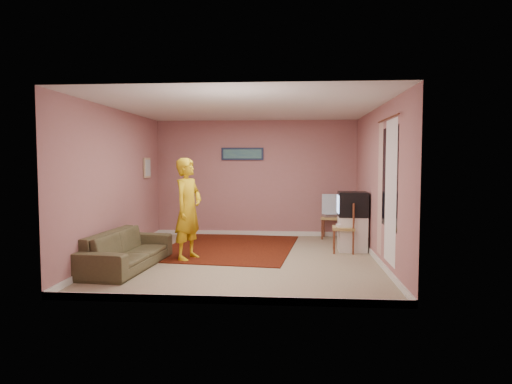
# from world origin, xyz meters

# --- Properties ---
(ground) EXTENTS (5.00, 5.00, 0.00)m
(ground) POSITION_xyz_m (0.00, 0.00, 0.00)
(ground) COLOR tan
(ground) RESTS_ON ground
(wall_back) EXTENTS (4.50, 0.02, 2.60)m
(wall_back) POSITION_xyz_m (0.00, 2.50, 1.30)
(wall_back) COLOR #A26B6F
(wall_back) RESTS_ON ground
(wall_front) EXTENTS (4.50, 0.02, 2.60)m
(wall_front) POSITION_xyz_m (0.00, -2.50, 1.30)
(wall_front) COLOR #A26B6F
(wall_front) RESTS_ON ground
(wall_left) EXTENTS (0.02, 5.00, 2.60)m
(wall_left) POSITION_xyz_m (-2.25, 0.00, 1.30)
(wall_left) COLOR #A26B6F
(wall_left) RESTS_ON ground
(wall_right) EXTENTS (0.02, 5.00, 2.60)m
(wall_right) POSITION_xyz_m (2.25, 0.00, 1.30)
(wall_right) COLOR #A26B6F
(wall_right) RESTS_ON ground
(ceiling) EXTENTS (4.50, 5.00, 0.02)m
(ceiling) POSITION_xyz_m (0.00, 0.00, 2.60)
(ceiling) COLOR silver
(ceiling) RESTS_ON wall_back
(baseboard_back) EXTENTS (4.50, 0.02, 0.10)m
(baseboard_back) POSITION_xyz_m (0.00, 2.49, 0.05)
(baseboard_back) COLOR silver
(baseboard_back) RESTS_ON ground
(baseboard_front) EXTENTS (4.50, 0.02, 0.10)m
(baseboard_front) POSITION_xyz_m (0.00, -2.49, 0.05)
(baseboard_front) COLOR silver
(baseboard_front) RESTS_ON ground
(baseboard_left) EXTENTS (0.02, 5.00, 0.10)m
(baseboard_left) POSITION_xyz_m (-2.24, 0.00, 0.05)
(baseboard_left) COLOR silver
(baseboard_left) RESTS_ON ground
(baseboard_right) EXTENTS (0.02, 5.00, 0.10)m
(baseboard_right) POSITION_xyz_m (2.24, 0.00, 0.05)
(baseboard_right) COLOR silver
(baseboard_right) RESTS_ON ground
(window) EXTENTS (0.01, 1.10, 1.50)m
(window) POSITION_xyz_m (2.24, -0.90, 1.45)
(window) COLOR black
(window) RESTS_ON wall_right
(curtain_sheer) EXTENTS (0.01, 0.75, 2.10)m
(curtain_sheer) POSITION_xyz_m (2.23, -1.05, 1.25)
(curtain_sheer) COLOR white
(curtain_sheer) RESTS_ON wall_right
(curtain_floral) EXTENTS (0.01, 0.35, 2.10)m
(curtain_floral) POSITION_xyz_m (2.21, -0.35, 1.25)
(curtain_floral) COLOR beige
(curtain_floral) RESTS_ON wall_right
(curtain_rod) EXTENTS (0.02, 1.40, 0.02)m
(curtain_rod) POSITION_xyz_m (2.20, -0.90, 2.32)
(curtain_rod) COLOR brown
(curtain_rod) RESTS_ON wall_right
(picture_back) EXTENTS (0.95, 0.04, 0.28)m
(picture_back) POSITION_xyz_m (-0.30, 2.47, 1.85)
(picture_back) COLOR #151F3C
(picture_back) RESTS_ON wall_back
(picture_left) EXTENTS (0.04, 0.38, 0.42)m
(picture_left) POSITION_xyz_m (-2.22, 1.60, 1.55)
(picture_left) COLOR tan
(picture_left) RESTS_ON wall_left
(area_rug) EXTENTS (2.72, 3.26, 0.02)m
(area_rug) POSITION_xyz_m (-0.40, 0.96, 0.01)
(area_rug) COLOR black
(area_rug) RESTS_ON ground
(tv_cabinet) EXTENTS (0.51, 0.47, 0.65)m
(tv_cabinet) POSITION_xyz_m (1.95, 0.85, 0.33)
(tv_cabinet) COLOR silver
(tv_cabinet) RESTS_ON ground
(crt_tv) EXTENTS (0.56, 0.50, 0.47)m
(crt_tv) POSITION_xyz_m (1.94, 0.85, 0.89)
(crt_tv) COLOR black
(crt_tv) RESTS_ON tv_cabinet
(chair_a) EXTENTS (0.49, 0.47, 0.51)m
(chair_a) POSITION_xyz_m (1.68, 2.20, 0.57)
(chair_a) COLOR tan
(chair_a) RESTS_ON ground
(dvd_player) EXTENTS (0.41, 0.34, 0.06)m
(dvd_player) POSITION_xyz_m (1.68, 2.20, 0.51)
(dvd_player) COLOR #B2B2B7
(dvd_player) RESTS_ON chair_a
(blue_throw) EXTENTS (0.42, 0.05, 0.44)m
(blue_throw) POSITION_xyz_m (1.68, 2.20, 0.75)
(blue_throw) COLOR #96CCF6
(blue_throw) RESTS_ON chair_a
(chair_b) EXTENTS (0.43, 0.45, 0.51)m
(chair_b) POSITION_xyz_m (1.77, 0.71, 0.57)
(chair_b) COLOR tan
(chair_b) RESTS_ON ground
(game_console) EXTENTS (0.27, 0.21, 0.05)m
(game_console) POSITION_xyz_m (1.77, 0.71, 0.50)
(game_console) COLOR silver
(game_console) RESTS_ON chair_b
(sofa) EXTENTS (0.96, 2.06, 0.58)m
(sofa) POSITION_xyz_m (-1.80, -0.79, 0.29)
(sofa) COLOR brown
(sofa) RESTS_ON ground
(person) EXTENTS (0.62, 0.74, 1.75)m
(person) POSITION_xyz_m (-0.97, -0.10, 0.87)
(person) COLOR gold
(person) RESTS_ON ground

